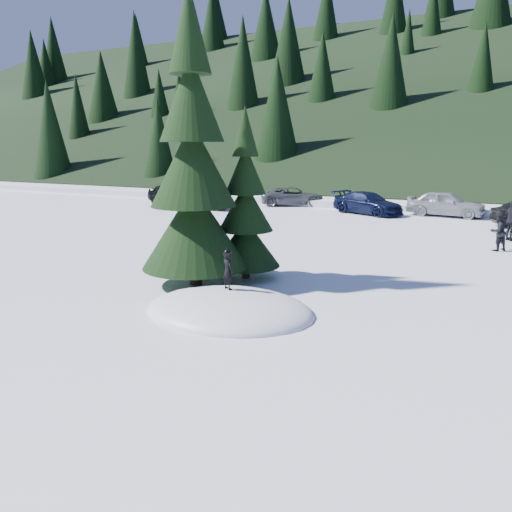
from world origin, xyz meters
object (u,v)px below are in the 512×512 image
at_px(child_skier, 228,271).
at_px(car_0, 170,194).
at_px(spruce_short, 246,213).
at_px(car_3, 368,203).
at_px(car_4, 446,204).
at_px(adult_0, 498,231).
at_px(car_2, 294,196).
at_px(spruce_tall, 193,175).
at_px(car_1, 203,199).
at_px(adult_1, 512,220).

distance_m(child_skier, car_0, 24.50).
xyz_separation_m(spruce_short, car_0, (-14.63, 16.05, -1.38)).
relative_size(car_3, car_4, 1.04).
distance_m(child_skier, adult_0, 12.75).
height_order(child_skier, car_2, child_skier).
distance_m(car_3, car_4, 4.61).
distance_m(child_skier, car_2, 23.18).
xyz_separation_m(car_2, car_3, (5.84, -2.16, 0.03)).
xyz_separation_m(spruce_tall, car_3, (0.67, 18.45, -2.64)).
xyz_separation_m(car_1, car_3, (10.60, 2.34, -0.00)).
bearing_deg(car_4, adult_0, -156.52).
bearing_deg(child_skier, car_1, -32.96).
bearing_deg(car_0, car_1, -87.64).
bearing_deg(car_0, car_2, -47.30).
height_order(car_0, car_2, car_0).
height_order(car_1, car_4, car_4).
xyz_separation_m(child_skier, car_3, (-1.29, 19.90, -0.30)).
bearing_deg(spruce_tall, adult_1, 54.92).
distance_m(car_1, car_4, 15.46).
relative_size(child_skier, adult_0, 0.63).
xyz_separation_m(spruce_tall, adult_1, (8.67, 12.34, -2.39)).
xyz_separation_m(adult_1, car_1, (-18.59, 3.77, -0.25)).
bearing_deg(car_2, car_0, 86.15).
height_order(car_0, car_3, car_0).
bearing_deg(car_1, spruce_short, -139.12).
xyz_separation_m(child_skier, adult_1, (6.71, 13.79, -0.05)).
distance_m(car_0, car_3, 14.34).
height_order(spruce_tall, car_2, spruce_tall).
relative_size(spruce_short, car_3, 1.14).
height_order(spruce_tall, child_skier, spruce_tall).
bearing_deg(car_2, car_1, 109.07).
relative_size(spruce_short, child_skier, 5.34).
bearing_deg(child_skier, car_2, -49.14).
bearing_deg(car_3, spruce_tall, -157.49).
distance_m(spruce_short, adult_0, 11.03).
relative_size(adult_1, car_4, 0.41).
distance_m(spruce_short, car_3, 17.11).
height_order(adult_0, car_0, adult_0).
bearing_deg(car_3, child_skier, -151.71).
bearing_deg(spruce_short, car_3, 91.10).
height_order(spruce_short, car_1, spruce_short).
height_order(spruce_tall, spruce_short, spruce_tall).
bearing_deg(adult_0, car_0, -65.82).
relative_size(adult_1, car_2, 0.40).
distance_m(spruce_tall, car_0, 22.30).
bearing_deg(car_3, car_2, 94.29).
bearing_deg(adult_1, adult_0, 137.97).
distance_m(spruce_short, car_4, 18.62).
bearing_deg(car_2, child_skier, 173.59).
distance_m(adult_0, car_1, 19.20).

